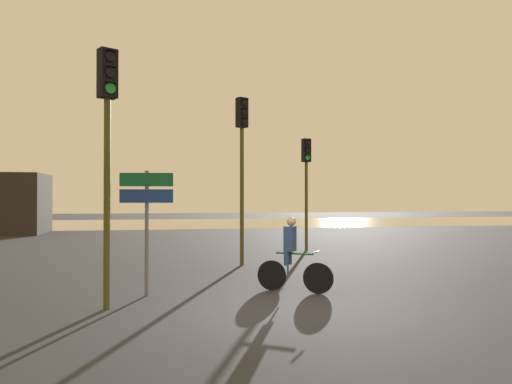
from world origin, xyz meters
The scene contains 7 objects.
ground_plane centered at (0.00, 0.00, 0.00)m, with size 120.00×120.00×0.00m, color #28282D.
water_strip centered at (0.00, 31.93, 0.00)m, with size 80.00×16.00×0.01m, color #9E937F.
traffic_light_far_right centered at (3.44, 9.82, 3.02)m, with size 0.35×0.36×4.33m.
traffic_light_near_left centered at (-3.12, 0.75, 3.29)m, with size 0.40×0.42×4.76m.
traffic_light_center centered at (0.30, 6.18, 3.49)m, with size 0.39×0.41×5.08m.
direction_sign_post centered at (-2.43, 1.86, 1.79)m, with size 1.09×0.19×2.60m.
cyclist centered at (0.64, 1.72, 0.82)m, with size 1.45×0.98×1.62m.
Camera 1 is at (-2.21, -8.71, 2.02)m, focal length 35.00 mm.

